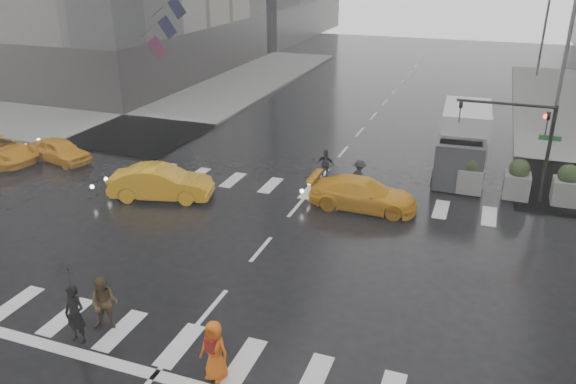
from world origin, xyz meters
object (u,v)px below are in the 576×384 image
at_px(pedestrian_brown, 104,304).
at_px(taxi_mid, 161,183).
at_px(pedestrian_orange, 214,350).
at_px(box_truck, 463,140).
at_px(traffic_signal_pole, 526,133).
at_px(taxi_front, 60,150).

xyz_separation_m(pedestrian_brown, taxi_mid, (-3.63, 8.89, -0.10)).
bearing_deg(pedestrian_orange, box_truck, 83.16).
bearing_deg(pedestrian_brown, pedestrian_orange, -30.68).
distance_m(traffic_signal_pole, pedestrian_brown, 18.26).
bearing_deg(pedestrian_brown, taxi_front, 115.59).
height_order(traffic_signal_pole, taxi_mid, traffic_signal_pole).
bearing_deg(box_truck, pedestrian_brown, -120.21).
relative_size(taxi_front, box_truck, 0.61).
bearing_deg(taxi_mid, pedestrian_orange, -156.84).
relative_size(taxi_mid, box_truck, 0.76).
bearing_deg(taxi_front, traffic_signal_pole, -70.32).
bearing_deg(traffic_signal_pole, pedestrian_orange, -116.71).
distance_m(taxi_mid, box_truck, 14.84).
relative_size(pedestrian_orange, taxi_mid, 0.37).
height_order(pedestrian_orange, taxi_front, pedestrian_orange).
distance_m(taxi_front, box_truck, 20.93).
bearing_deg(pedestrian_orange, taxi_mid, 136.69).
bearing_deg(pedestrian_brown, traffic_signal_pole, 31.26).
xyz_separation_m(pedestrian_brown, box_truck, (8.83, 16.89, 0.87)).
distance_m(taxi_front, taxi_mid, 8.01).
distance_m(pedestrian_orange, box_truck, 18.35).
distance_m(pedestrian_brown, pedestrian_orange, 4.07).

